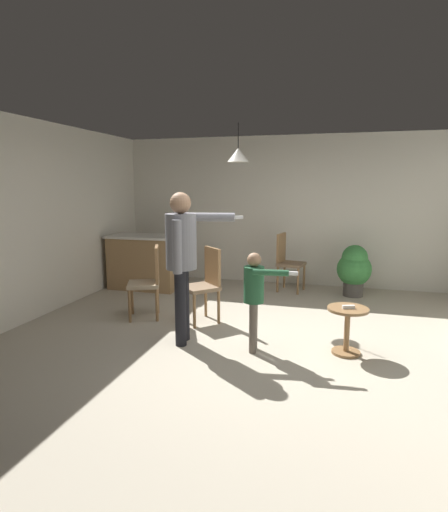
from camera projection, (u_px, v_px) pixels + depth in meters
The scene contains 13 objects.
ground at pixel (258, 346), 4.72m from camera, with size 7.68×7.68×0.00m, color #B2A893.
wall_back at pixel (292, 211), 7.52m from camera, with size 6.40×0.10×2.70m, color silver.
wall_left at pixel (17, 222), 5.33m from camera, with size 0.10×6.40×2.70m, color silver.
kitchen_counter at pixel (145, 262), 7.29m from camera, with size 1.26×0.66×0.95m.
side_table_by_couch at pixel (347, 325), 4.45m from camera, with size 0.44×0.44×0.52m.
person_adult at pixel (183, 251), 4.65m from camera, with size 0.82×0.59×1.74m.
person_child at pixel (255, 291), 4.46m from camera, with size 0.59×0.32×1.11m.
dining_chair_by_counter at pixel (205, 282), 5.49m from camera, with size 0.59×0.59×1.00m.
dining_chair_near_wall at pixel (287, 260), 7.10m from camera, with size 0.50×0.50×1.00m.
dining_chair_centre_back at pixel (149, 279), 5.64m from camera, with size 0.55×0.55×1.00m.
potted_plant_corner at pixel (354, 268), 6.77m from camera, with size 0.56×0.56×0.85m.
spare_remote_on_table at pixel (348, 307), 4.39m from camera, with size 0.04×0.13×0.04m, color white.
ceiling_light_pendant at pixel (238, 155), 5.95m from camera, with size 0.32×0.32×0.55m.
Camera 1 is at (0.81, -4.41, 1.83)m, focal length 28.86 mm.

